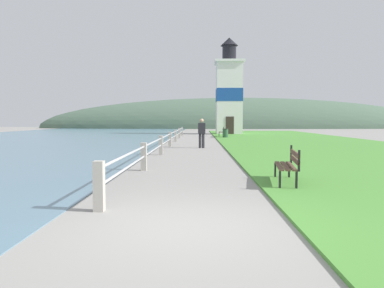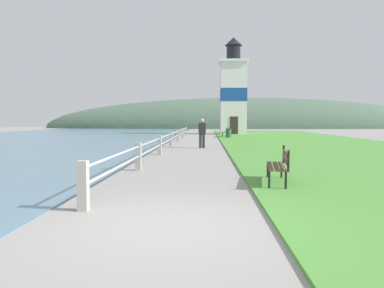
# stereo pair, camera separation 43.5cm
# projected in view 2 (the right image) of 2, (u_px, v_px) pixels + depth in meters

# --- Properties ---
(ground_plane) EXTENTS (160.00, 160.00, 0.00)m
(ground_plane) POSITION_uv_depth(u_px,v_px,m) (164.00, 228.00, 5.64)
(ground_plane) COLOR gray
(grass_verge) EXTENTS (12.00, 58.61, 0.06)m
(grass_verge) POSITION_uv_depth(u_px,v_px,m) (313.00, 144.00, 24.81)
(grass_verge) COLOR #4C8E38
(grass_verge) RESTS_ON ground_plane
(seawall_railing) EXTENTS (0.18, 32.39, 0.90)m
(seawall_railing) POSITION_uv_depth(u_px,v_px,m) (171.00, 138.00, 22.73)
(seawall_railing) COLOR #A8A399
(seawall_railing) RESTS_ON ground_plane
(park_bench_near) EXTENTS (0.71, 1.79, 0.94)m
(park_bench_near) POSITION_uv_depth(u_px,v_px,m) (280.00, 164.00, 9.32)
(park_bench_near) COLOR brown
(park_bench_near) RESTS_ON ground_plane
(park_bench_midway) EXTENTS (0.58, 1.95, 0.94)m
(park_bench_midway) POSITION_uv_depth(u_px,v_px,m) (225.00, 131.00, 35.58)
(park_bench_midway) COLOR brown
(park_bench_midway) RESTS_ON ground_plane
(lighthouse) EXTENTS (3.29, 3.29, 10.93)m
(lighthouse) POSITION_uv_depth(u_px,v_px,m) (233.00, 93.00, 42.52)
(lighthouse) COLOR white
(lighthouse) RESTS_ON ground_plane
(person_strolling) EXTENTS (0.43, 0.24, 1.70)m
(person_strolling) POSITION_uv_depth(u_px,v_px,m) (202.00, 132.00, 21.59)
(person_strolling) COLOR #28282D
(person_strolling) RESTS_ON ground_plane
(trash_bin) EXTENTS (0.54, 0.54, 0.84)m
(trash_bin) POSITION_uv_depth(u_px,v_px,m) (229.00, 133.00, 33.46)
(trash_bin) COLOR #2D5138
(trash_bin) RESTS_ON ground_plane
(distant_hillside) EXTENTS (80.00, 16.00, 12.00)m
(distant_hillside) POSITION_uv_depth(u_px,v_px,m) (244.00, 128.00, 74.19)
(distant_hillside) COLOR #4C6651
(distant_hillside) RESTS_ON ground_plane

